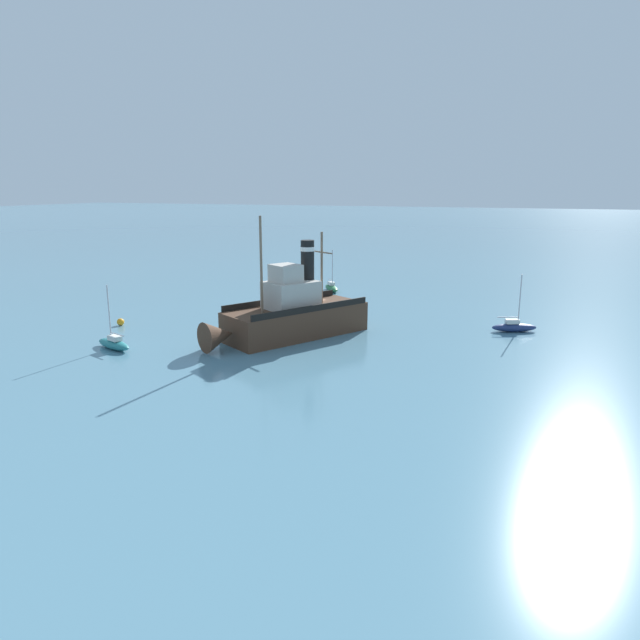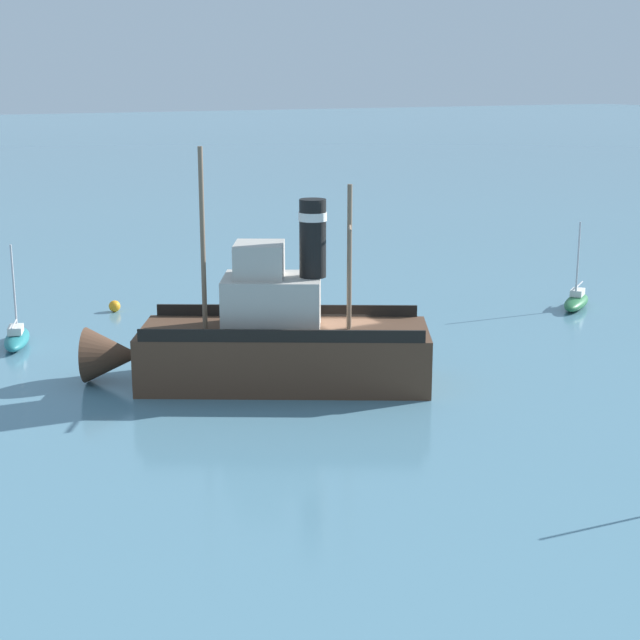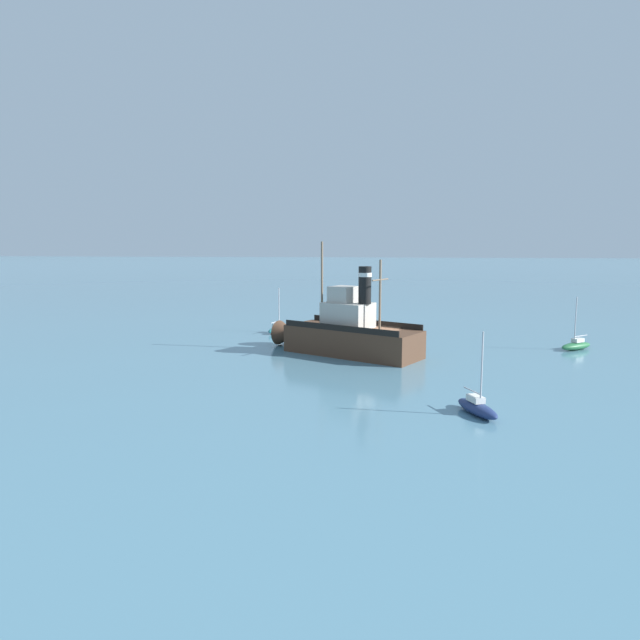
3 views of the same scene
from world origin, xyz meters
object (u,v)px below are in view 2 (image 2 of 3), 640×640
at_px(sailboat_green, 576,301).
at_px(old_tugboat, 270,341).
at_px(sailboat_teal, 17,338).
at_px(mooring_buoy, 115,306).

bearing_deg(sailboat_green, old_tugboat, 101.90).
distance_m(sailboat_teal, mooring_buoy, 7.78).
distance_m(old_tugboat, sailboat_green, 21.39).
xyz_separation_m(sailboat_teal, mooring_buoy, (4.74, -6.17, -0.11)).
height_order(sailboat_green, mooring_buoy, sailboat_green).
relative_size(sailboat_green, mooring_buoy, 7.72).
distance_m(sailboat_green, sailboat_teal, 29.90).
relative_size(old_tugboat, mooring_buoy, 22.42).
distance_m(old_tugboat, sailboat_teal, 13.78).
bearing_deg(sailboat_green, mooring_buoy, 63.96).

